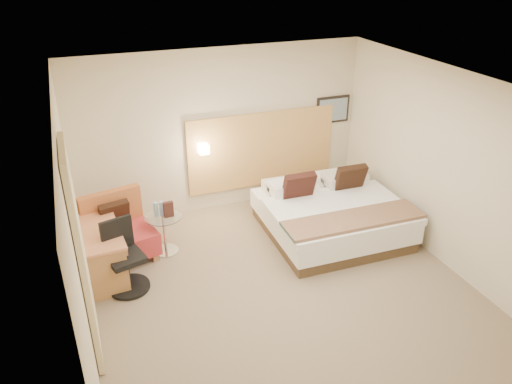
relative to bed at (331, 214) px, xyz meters
name	(u,v)px	position (x,y,z in m)	size (l,w,h in m)	color
floor	(281,288)	(-1.28, -1.03, -0.33)	(4.80, 5.00, 0.02)	#7B6953
ceiling	(286,86)	(-1.28, -1.03, 2.39)	(4.80, 5.00, 0.02)	white
wall_back	(221,131)	(-1.28, 1.48, 1.03)	(4.80, 0.02, 2.70)	beige
wall_front	(412,335)	(-1.28, -3.54, 1.03)	(4.80, 0.02, 2.70)	beige
wall_left	(73,235)	(-3.69, -1.03, 1.03)	(0.02, 5.00, 2.70)	beige
wall_right	(446,169)	(1.13, -1.03, 1.03)	(0.02, 5.00, 2.70)	beige
headboard_panel	(262,149)	(-0.58, 1.44, 0.63)	(2.60, 0.04, 1.30)	tan
art_frame	(333,110)	(0.74, 1.45, 1.18)	(0.62, 0.03, 0.47)	black
art_canvas	(333,110)	(0.74, 1.43, 1.18)	(0.54, 0.01, 0.39)	gray
lamp_arm	(203,148)	(-1.63, 1.39, 0.83)	(0.02, 0.02, 0.12)	silver
lamp_shade	(204,149)	(-1.63, 1.33, 0.83)	(0.15, 0.15, 0.15)	#F3E2BD
curtain	(82,257)	(-3.64, -1.28, 0.90)	(0.06, 0.90, 2.42)	beige
bottle_a	(156,209)	(-2.60, 0.44, 0.38)	(0.06, 0.06, 0.21)	#84B7CD
bottle_b	(162,208)	(-2.52, 0.43, 0.38)	(0.06, 0.06, 0.21)	#94B1E6
menu_folder	(168,209)	(-2.44, 0.35, 0.39)	(0.14, 0.05, 0.24)	#3E1E19
bed	(331,214)	(0.00, 0.00, 0.00)	(2.08, 2.01, 0.99)	#483624
lounge_chair	(119,233)	(-3.15, 0.51, 0.05)	(1.04, 0.95, 0.94)	#A2714C
side_table	(165,232)	(-2.52, 0.38, 0.01)	(0.57, 0.57, 0.59)	silver
desk	(102,240)	(-3.40, 0.10, 0.24)	(0.59, 1.17, 0.71)	#CE7C50
desk_chair	(125,262)	(-3.17, -0.28, 0.07)	(0.66, 0.66, 0.96)	black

